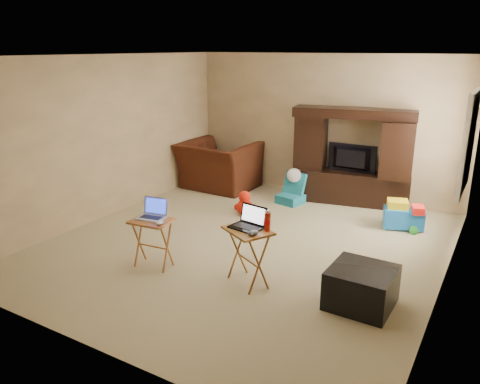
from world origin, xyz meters
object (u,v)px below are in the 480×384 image
Objects in this scene: television at (350,159)px; push_toy at (404,215)px; laptop_left at (151,209)px; laptop_right at (246,218)px; recliner at (219,166)px; entertainment_center at (351,156)px; plush_toy at (245,203)px; tray_table_right at (248,257)px; mouse_right at (253,233)px; water_bottle at (268,222)px; child_rocker at (291,189)px; tray_table_left at (153,243)px; ottoman at (361,287)px; mouse_left at (160,223)px.

push_toy is (1.10, -0.77, -0.56)m from television.
laptop_right is (1.21, 0.20, 0.05)m from laptop_left.
recliner is 3.82m from laptop_right.
plush_toy is (-1.24, -1.49, -0.61)m from entertainment_center.
tray_table_right is at bearing -131.48° from push_toy.
television is 6.14× the size of mouse_right.
entertainment_center is 9.76× the size of water_bottle.
push_toy reaches higher than plush_toy.
tray_table_right is at bearing 88.57° from television.
child_rocker is 0.91× the size of push_toy.
water_bottle reaches higher than child_rocker.
water_bottle is (1.37, -1.88, 0.56)m from plush_toy.
ottoman is at bearing 2.46° from tray_table_left.
child_rocker is 3.94× the size of mouse_right.
recliner is at bearing 178.98° from entertainment_center.
ottoman is at bearing 143.14° from recliner.
push_toy is 0.96× the size of tray_table_left.
laptop_right is 1.70× the size of water_bottle.
water_bottle is at bearing -58.91° from child_rocker.
ottoman is at bearing 11.47° from mouse_left.
laptop_right is (-0.04, 0.02, 0.45)m from tray_table_right.
child_rocker is at bearing 175.63° from recliner.
laptop_left is (-1.32, -3.63, -0.09)m from entertainment_center.
tray_table_right is at bearing 137.29° from mouse_right.
tray_table_right is (-1.26, -0.19, 0.12)m from ottoman.
tray_table_right is at bearing -17.42° from laptop_right.
tray_table_left is at bearing -120.18° from entertainment_center.
laptop_right is (1.18, 0.23, 0.48)m from tray_table_left.
entertainment_center is 3.42× the size of push_toy.
tray_table_right reaches higher than push_toy.
laptop_left is at bearing -169.99° from water_bottle.
tray_table_right is at bearing -101.93° from entertainment_center.
laptop_left reaches higher than plush_toy.
laptop_right is 0.25m from water_bottle.
mouse_right is (1.16, 0.16, 0.06)m from mouse_left.
tray_table_left is at bearing -160.01° from laptop_right.
mouse_right is (0.06, -3.54, -0.09)m from television.
recliner is 3.41m from laptop_left.
tray_table_left is at bearing 70.13° from television.
tray_table_right is 1.11m from mouse_left.
mouse_left is at bearing -163.86° from water_bottle.
child_rocker is 3.16m from mouse_right.
water_bottle is (-1.06, -0.11, 0.56)m from ottoman.
entertainment_center is at bearing 116.98° from tray_table_right.
television is 1.13m from child_rocker.
recliner is 2.04× the size of tray_table_right.
water_bottle is at bearing -128.34° from push_toy.
ottoman is 2.37m from mouse_left.
tray_table_left is 4.52× the size of mouse_right.
push_toy is at bearing 53.10° from mouse_left.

